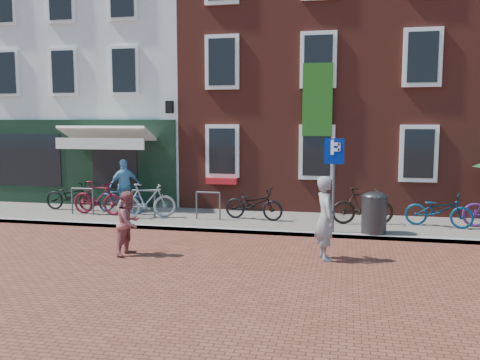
% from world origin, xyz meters
% --- Properties ---
extents(ground, '(80.00, 80.00, 0.00)m').
position_xyz_m(ground, '(0.00, 0.00, 0.00)').
color(ground, brown).
extents(sidewalk, '(24.00, 3.00, 0.10)m').
position_xyz_m(sidewalk, '(1.00, 1.50, 0.05)').
color(sidewalk, slate).
rests_on(sidewalk, ground).
extents(building_stucco, '(8.00, 8.00, 9.00)m').
position_xyz_m(building_stucco, '(-5.00, 7.00, 4.50)').
color(building_stucco, silver).
rests_on(building_stucco, ground).
extents(building_brick_mid, '(6.00, 8.00, 10.00)m').
position_xyz_m(building_brick_mid, '(2.00, 7.00, 5.00)').
color(building_brick_mid, maroon).
rests_on(building_brick_mid, ground).
extents(building_brick_right, '(6.00, 8.00, 10.00)m').
position_xyz_m(building_brick_right, '(8.00, 7.00, 5.00)').
color(building_brick_right, maroon).
rests_on(building_brick_right, ground).
extents(litter_bin, '(0.63, 0.63, 1.16)m').
position_xyz_m(litter_bin, '(5.14, 0.32, 0.70)').
color(litter_bin, '#2F2E31').
rests_on(litter_bin, sidewalk).
extents(parking_sign, '(0.50, 0.08, 2.43)m').
position_xyz_m(parking_sign, '(4.10, 0.24, 1.77)').
color(parking_sign, '#4C4C4F').
rests_on(parking_sign, sidewalk).
extents(woman, '(0.62, 0.77, 1.81)m').
position_xyz_m(woman, '(4.01, -2.08, 0.91)').
color(woman, gray).
rests_on(woman, ground).
extents(boy, '(0.66, 0.78, 1.43)m').
position_xyz_m(boy, '(-0.27, -2.58, 0.72)').
color(boy, '#97494C').
rests_on(boy, ground).
extents(cafe_person, '(0.99, 0.96, 1.66)m').
position_xyz_m(cafe_person, '(-2.46, 1.99, 0.93)').
color(cafe_person, '#6DB3D8').
rests_on(cafe_person, sidewalk).
extents(bicycle_0, '(1.77, 0.64, 0.93)m').
position_xyz_m(bicycle_0, '(-4.25, 1.82, 0.56)').
color(bicycle_0, black).
rests_on(bicycle_0, sidewalk).
extents(bicycle_1, '(1.75, 0.65, 1.03)m').
position_xyz_m(bicycle_1, '(-3.03, 1.28, 0.61)').
color(bicycle_1, '#550C17').
rests_on(bicycle_1, sidewalk).
extents(bicycle_2, '(1.85, 0.95, 0.93)m').
position_xyz_m(bicycle_2, '(-2.44, 1.67, 0.56)').
color(bicycle_2, '#152B4E').
rests_on(bicycle_2, sidewalk).
extents(bicycle_3, '(1.77, 1.08, 1.03)m').
position_xyz_m(bicycle_3, '(-1.36, 1.09, 0.61)').
color(bicycle_3, gray).
rests_on(bicycle_3, sidewalk).
extents(bicycle_4, '(1.84, 0.88, 0.93)m').
position_xyz_m(bicycle_4, '(1.80, 1.49, 0.56)').
color(bicycle_4, black).
rests_on(bicycle_4, sidewalk).
extents(bicycle_5, '(1.77, 0.78, 1.03)m').
position_xyz_m(bicycle_5, '(4.88, 1.44, 0.61)').
color(bicycle_5, black).
rests_on(bicycle_5, sidewalk).
extents(bicycle_6, '(1.86, 1.03, 0.93)m').
position_xyz_m(bicycle_6, '(6.90, 1.52, 0.56)').
color(bicycle_6, '#06304D').
rests_on(bicycle_6, sidewalk).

